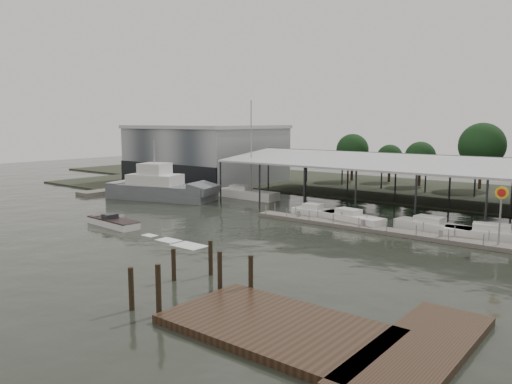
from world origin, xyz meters
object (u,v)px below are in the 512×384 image
Objects in this scene: speedboat_underway at (110,222)px; grey_trawler at (161,188)px; white_sailboat at (248,194)px; shell_fuel_sign at (501,205)px.

grey_trawler is at bearing -53.95° from speedboat_underway.
white_sailboat is (9.17, 8.46, -0.92)m from grey_trawler.
grey_trawler is at bearing -135.49° from white_sailboat.
speedboat_underway is (9.78, -15.67, -1.19)m from grey_trawler.
white_sailboat is (-35.88, 8.98, -3.26)m from shell_fuel_sign.
grey_trawler reaches higher than shell_fuel_sign.
speedboat_underway is at bearing -156.76° from shell_fuel_sign.
shell_fuel_sign is 37.13m from white_sailboat.
white_sailboat reaches higher than shell_fuel_sign.
white_sailboat reaches higher than speedboat_underway.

